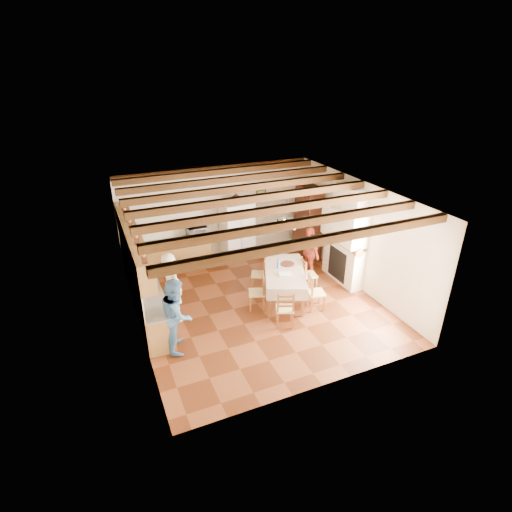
% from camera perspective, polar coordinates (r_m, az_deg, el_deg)
% --- Properties ---
extents(floor, '(6.00, 6.50, 0.02)m').
position_cam_1_polar(floor, '(10.67, 0.15, -6.84)').
color(floor, '#4B1F0C').
rests_on(floor, ground).
extents(ceiling, '(6.00, 6.50, 0.02)m').
position_cam_1_polar(ceiling, '(9.38, 0.17, 8.86)').
color(ceiling, white).
rests_on(ceiling, ground).
extents(wall_back, '(6.00, 0.02, 3.00)m').
position_cam_1_polar(wall_back, '(12.76, -5.74, 6.28)').
color(wall_back, beige).
rests_on(wall_back, ground).
extents(wall_front, '(6.00, 0.02, 3.00)m').
position_cam_1_polar(wall_front, '(7.46, 10.37, -9.43)').
color(wall_front, beige).
rests_on(wall_front, ground).
extents(wall_left, '(0.02, 6.50, 3.00)m').
position_cam_1_polar(wall_left, '(9.28, -17.16, -2.70)').
color(wall_left, beige).
rests_on(wall_left, ground).
extents(wall_right, '(0.02, 6.50, 3.00)m').
position_cam_1_polar(wall_right, '(11.37, 14.22, 3.08)').
color(wall_right, beige).
rests_on(wall_right, ground).
extents(ceiling_beams, '(6.00, 6.30, 0.16)m').
position_cam_1_polar(ceiling_beams, '(9.41, 0.17, 8.27)').
color(ceiling_beams, '#391D0B').
rests_on(ceiling_beams, ground).
extents(lower_cabinets_left, '(0.60, 4.30, 0.86)m').
position_cam_1_polar(lower_cabinets_left, '(10.73, -15.56, -4.94)').
color(lower_cabinets_left, olive).
rests_on(lower_cabinets_left, ground).
extents(lower_cabinets_back, '(2.30, 0.60, 0.86)m').
position_cam_1_polar(lower_cabinets_back, '(12.54, -11.81, 0.18)').
color(lower_cabinets_back, olive).
rests_on(lower_cabinets_back, ground).
extents(countertop_left, '(0.62, 4.30, 0.04)m').
position_cam_1_polar(countertop_left, '(10.51, -15.84, -2.83)').
color(countertop_left, slate).
rests_on(countertop_left, lower_cabinets_left).
extents(countertop_back, '(2.34, 0.62, 0.04)m').
position_cam_1_polar(countertop_back, '(12.36, -12.00, 2.06)').
color(countertop_back, slate).
rests_on(countertop_back, lower_cabinets_back).
extents(backsplash_left, '(0.03, 4.30, 0.60)m').
position_cam_1_polar(backsplash_left, '(10.35, -17.60, -1.56)').
color(backsplash_left, white).
rests_on(backsplash_left, ground).
extents(backsplash_back, '(2.30, 0.03, 0.60)m').
position_cam_1_polar(backsplash_back, '(12.50, -12.42, 3.88)').
color(backsplash_back, white).
rests_on(backsplash_back, ground).
extents(upper_cabinets, '(0.35, 4.20, 0.70)m').
position_cam_1_polar(upper_cabinets, '(10.09, -17.20, 1.88)').
color(upper_cabinets, olive).
rests_on(upper_cabinets, ground).
extents(fireplace, '(0.56, 1.60, 2.80)m').
position_cam_1_polar(fireplace, '(11.39, 12.40, 2.77)').
color(fireplace, beige).
rests_on(fireplace, ground).
extents(wall_picture, '(0.34, 0.03, 0.42)m').
position_cam_1_polar(wall_picture, '(13.15, 0.72, 8.61)').
color(wall_picture, black).
rests_on(wall_picture, ground).
extents(refrigerator, '(0.98, 0.82, 1.88)m').
position_cam_1_polar(refrigerator, '(12.77, -2.72, 3.72)').
color(refrigerator, white).
rests_on(refrigerator, floor).
extents(hutch, '(0.68, 1.33, 2.31)m').
position_cam_1_polar(hutch, '(13.05, 7.38, 5.04)').
color(hutch, '#331811').
rests_on(hutch, floor).
extents(dining_table, '(1.69, 2.20, 0.86)m').
position_cam_1_polar(dining_table, '(10.54, 4.09, -2.42)').
color(dining_table, beige).
rests_on(dining_table, floor).
extents(chandelier, '(0.47, 0.47, 0.03)m').
position_cam_1_polar(chandelier, '(9.92, 4.35, 5.11)').
color(chandelier, black).
rests_on(chandelier, ground).
extents(chair_left_near, '(0.52, 0.53, 0.96)m').
position_cam_1_polar(chair_left_near, '(10.24, 0.09, -5.15)').
color(chair_left_near, brown).
rests_on(chair_left_near, floor).
extents(chair_left_far, '(0.55, 0.56, 0.96)m').
position_cam_1_polar(chair_left_far, '(11.09, 0.37, -2.54)').
color(chair_left_far, brown).
rests_on(chair_left_far, floor).
extents(chair_right_near, '(0.49, 0.50, 0.96)m').
position_cam_1_polar(chair_right_near, '(10.35, 8.61, -5.12)').
color(chair_right_near, brown).
rests_on(chair_right_near, floor).
extents(chair_right_far, '(0.46, 0.48, 0.96)m').
position_cam_1_polar(chair_right_far, '(11.16, 7.54, -2.58)').
color(chair_right_far, brown).
rests_on(chair_right_far, floor).
extents(chair_end_near, '(0.54, 0.53, 0.96)m').
position_cam_1_polar(chair_end_near, '(9.64, 4.14, -7.39)').
color(chair_end_near, brown).
rests_on(chair_end_near, floor).
extents(chair_end_far, '(0.50, 0.49, 0.96)m').
position_cam_1_polar(chair_end_far, '(11.80, 3.63, -0.71)').
color(chair_end_far, brown).
rests_on(chair_end_far, floor).
extents(person_man, '(0.65, 0.78, 1.81)m').
position_cam_1_polar(person_man, '(9.81, -11.93, -4.38)').
color(person_man, white).
rests_on(person_man, floor).
extents(person_woman_blue, '(0.84, 0.97, 1.72)m').
position_cam_1_polar(person_woman_blue, '(8.88, -11.23, -8.17)').
color(person_woman_blue, teal).
rests_on(person_woman_blue, floor).
extents(person_woman_red, '(0.44, 0.94, 1.57)m').
position_cam_1_polar(person_woman_red, '(11.71, 7.53, 0.55)').
color(person_woman_red, '#B7412B').
rests_on(person_woman_red, floor).
extents(microwave, '(0.61, 0.44, 0.32)m').
position_cam_1_polar(microwave, '(12.45, -8.45, 3.45)').
color(microwave, silver).
rests_on(microwave, countertop_back).
extents(fridge_vase, '(0.36, 0.36, 0.31)m').
position_cam_1_polar(fridge_vase, '(12.39, -2.89, 8.40)').
color(fridge_vase, '#331811').
rests_on(fridge_vase, refrigerator).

